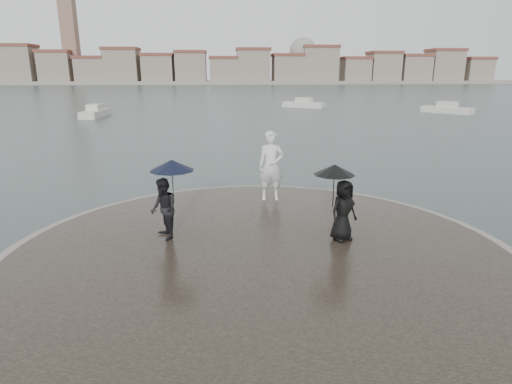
{
  "coord_description": "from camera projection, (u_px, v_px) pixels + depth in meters",
  "views": [
    {
      "loc": [
        -0.84,
        -6.02,
        4.51
      ],
      "look_at": [
        0.0,
        4.8,
        1.45
      ],
      "focal_mm": 30.0,
      "sensor_mm": 36.0,
      "label": 1
    }
  ],
  "objects": [
    {
      "name": "ground",
      "position": [
        279.0,
        355.0,
        7.06
      ],
      "size": [
        400.0,
        400.0,
        0.0
      ],
      "primitive_type": "plane",
      "color": "#2B3835",
      "rests_on": "ground"
    },
    {
      "name": "kerb_ring",
      "position": [
        260.0,
        258.0,
        10.38
      ],
      "size": [
        12.5,
        12.5,
        0.32
      ],
      "primitive_type": "cylinder",
      "color": "gray",
      "rests_on": "ground"
    },
    {
      "name": "quay_tip",
      "position": [
        260.0,
        257.0,
        10.37
      ],
      "size": [
        11.9,
        11.9,
        0.36
      ],
      "primitive_type": "cylinder",
      "color": "#2D261E",
      "rests_on": "ground"
    },
    {
      "name": "statue",
      "position": [
        271.0,
        166.0,
        14.11
      ],
      "size": [
        0.85,
        0.57,
        2.31
      ],
      "primitive_type": "imported",
      "rotation": [
        0.0,
        0.0,
        -0.02
      ],
      "color": "silver",
      "rests_on": "quay_tip"
    },
    {
      "name": "visitor_left",
      "position": [
        166.0,
        195.0,
        10.78
      ],
      "size": [
        1.24,
        1.14,
        2.04
      ],
      "color": "black",
      "rests_on": "quay_tip"
    },
    {
      "name": "visitor_right",
      "position": [
        340.0,
        198.0,
        10.69
      ],
      "size": [
        1.22,
        1.04,
        1.95
      ],
      "color": "black",
      "rests_on": "quay_tip"
    },
    {
      "name": "far_skyline",
      "position": [
        207.0,
        69.0,
        159.28
      ],
      "size": [
        260.0,
        20.0,
        37.0
      ],
      "color": "gray",
      "rests_on": "ground"
    },
    {
      "name": "boats",
      "position": [
        288.0,
        109.0,
        49.24
      ],
      "size": [
        41.55,
        15.16,
        1.5
      ],
      "color": "beige",
      "rests_on": "ground"
    }
  ]
}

